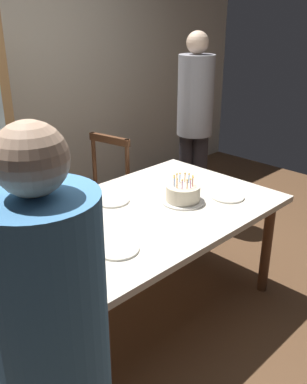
% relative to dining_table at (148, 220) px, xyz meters
% --- Properties ---
extents(ground, '(6.40, 6.40, 0.00)m').
position_rel_dining_table_xyz_m(ground, '(0.00, 0.00, -0.66)').
color(ground, brown).
extents(dining_table, '(1.66, 1.09, 0.74)m').
position_rel_dining_table_xyz_m(dining_table, '(0.00, 0.00, 0.00)').
color(dining_table, silver).
rests_on(dining_table, ground).
extents(birthday_cake, '(0.28, 0.28, 0.18)m').
position_rel_dining_table_xyz_m(birthday_cake, '(0.23, -0.08, 0.13)').
color(birthday_cake, silver).
rests_on(birthday_cake, dining_table).
extents(plate_near_celebrant, '(0.22, 0.22, 0.01)m').
position_rel_dining_table_xyz_m(plate_near_celebrant, '(-0.46, -0.24, 0.09)').
color(plate_near_celebrant, silver).
rests_on(plate_near_celebrant, dining_table).
extents(plate_far_side, '(0.22, 0.22, 0.01)m').
position_rel_dining_table_xyz_m(plate_far_side, '(-0.08, 0.24, 0.09)').
color(plate_far_side, silver).
rests_on(plate_far_side, dining_table).
extents(plate_near_guest, '(0.22, 0.22, 0.01)m').
position_rel_dining_table_xyz_m(plate_near_guest, '(0.50, -0.24, 0.09)').
color(plate_near_guest, silver).
rests_on(plate_near_guest, dining_table).
extents(fork_near_celebrant, '(0.18, 0.06, 0.01)m').
position_rel_dining_table_xyz_m(fork_near_celebrant, '(-0.62, -0.25, 0.08)').
color(fork_near_celebrant, silver).
rests_on(fork_near_celebrant, dining_table).
extents(fork_far_side, '(0.18, 0.06, 0.01)m').
position_rel_dining_table_xyz_m(fork_far_side, '(-0.24, 0.25, 0.08)').
color(fork_far_side, silver).
rests_on(fork_far_side, dining_table).
extents(chair_spindle_back, '(0.51, 0.51, 0.95)m').
position_rel_dining_table_xyz_m(chair_spindle_back, '(0.28, 0.87, -0.21)').
color(chair_spindle_back, tan).
rests_on(chair_spindle_back, ground).
extents(person_celebrant, '(0.32, 0.32, 1.65)m').
position_rel_dining_table_xyz_m(person_celebrant, '(-1.20, -0.85, 0.28)').
color(person_celebrant, '#262328').
rests_on(person_celebrant, ground).
extents(person_guest, '(0.32, 0.32, 1.73)m').
position_rel_dining_table_xyz_m(person_guest, '(1.28, 0.70, 0.33)').
color(person_guest, '#262328').
rests_on(person_guest, ground).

